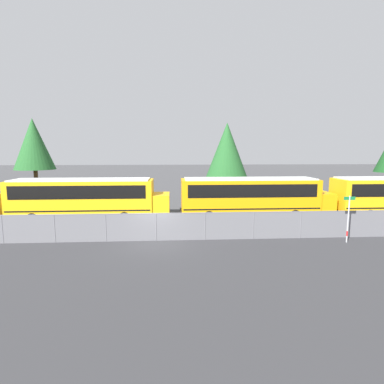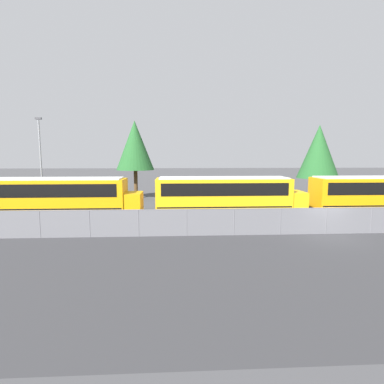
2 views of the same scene
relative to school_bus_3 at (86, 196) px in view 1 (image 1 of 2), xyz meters
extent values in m
plane|color=#424244|center=(5.66, -5.41, -1.97)|extent=(200.00, 200.00, 0.00)
cube|color=#333335|center=(5.66, -11.41, -1.97)|extent=(148.75, 12.00, 0.01)
cube|color=#9EA0A5|center=(5.66, -5.41, -1.12)|extent=(114.75, 0.03, 1.71)
cube|color=slate|center=(5.66, -5.42, -1.12)|extent=(114.75, 0.01, 1.71)
cylinder|color=slate|center=(5.66, -5.41, -0.26)|extent=(114.75, 0.05, 0.05)
cylinder|color=slate|center=(-3.40, -5.41, -1.12)|extent=(0.07, 0.07, 1.71)
cylinder|color=slate|center=(-0.38, -5.41, -1.12)|extent=(0.07, 0.07, 1.71)
cylinder|color=slate|center=(2.64, -5.41, -1.12)|extent=(0.07, 0.07, 1.71)
cylinder|color=slate|center=(5.66, -5.41, -1.12)|extent=(0.07, 0.07, 1.71)
cylinder|color=slate|center=(8.68, -5.41, -1.12)|extent=(0.07, 0.07, 1.71)
cylinder|color=slate|center=(11.70, -5.41, -1.12)|extent=(0.07, 0.07, 1.71)
cylinder|color=slate|center=(14.72, -5.41, -1.12)|extent=(0.07, 0.07, 1.71)
cylinder|color=slate|center=(17.74, -5.41, -1.12)|extent=(0.07, 0.07, 1.71)
cube|color=yellow|center=(-0.27, 0.00, -0.11)|extent=(10.76, 2.58, 2.75)
cube|color=black|center=(-0.27, 0.00, 0.50)|extent=(9.90, 2.62, 0.99)
cube|color=black|center=(-0.27, 0.00, -0.88)|extent=(10.54, 2.61, 0.10)
cube|color=yellow|center=(5.76, 0.00, -0.66)|extent=(1.29, 2.37, 1.65)
cube|color=black|center=(-5.69, 0.00, -1.34)|extent=(0.12, 2.58, 0.24)
cube|color=silver|center=(-0.27, 0.00, 1.32)|extent=(10.22, 2.32, 0.10)
cylinder|color=black|center=(3.07, 1.17, -1.49)|extent=(0.97, 0.28, 0.97)
cylinder|color=black|center=(3.07, -1.17, -1.49)|extent=(0.97, 0.28, 0.97)
cylinder|color=black|center=(-3.60, 1.17, -1.49)|extent=(0.97, 0.28, 0.97)
cylinder|color=black|center=(-3.60, -1.17, -1.49)|extent=(0.97, 0.28, 0.97)
cube|color=orange|center=(12.74, -0.03, -0.11)|extent=(10.76, 2.58, 2.75)
cube|color=black|center=(12.74, -0.03, 0.50)|extent=(9.90, 2.62, 0.99)
cube|color=black|center=(12.74, -0.03, -0.88)|extent=(10.54, 2.61, 0.10)
cube|color=orange|center=(18.77, -0.03, -0.66)|extent=(1.29, 2.37, 1.65)
cube|color=black|center=(7.32, -0.03, -1.34)|extent=(0.12, 2.58, 0.24)
cube|color=silver|center=(12.74, -0.03, 1.32)|extent=(10.22, 2.32, 0.10)
cylinder|color=black|center=(16.08, 1.14, -1.49)|extent=(0.97, 0.28, 0.97)
cylinder|color=black|center=(16.08, -1.20, -1.49)|extent=(0.97, 0.28, 0.97)
cylinder|color=black|center=(9.41, 1.14, -1.49)|extent=(0.97, 0.28, 0.97)
cylinder|color=black|center=(9.41, -1.20, -1.49)|extent=(0.97, 0.28, 0.97)
cube|color=black|center=(19.80, -0.27, -1.34)|extent=(0.12, 2.58, 0.24)
cylinder|color=black|center=(21.90, 0.90, -1.49)|extent=(0.97, 0.28, 0.97)
cylinder|color=black|center=(21.90, -1.44, -1.49)|extent=(0.97, 0.28, 0.97)
cylinder|color=#B7B7BC|center=(17.15, -6.45, -0.55)|extent=(0.08, 0.08, 2.84)
cylinder|color=red|center=(17.15, -6.45, -1.42)|extent=(0.09, 0.09, 0.30)
cube|color=#147238|center=(17.15, -6.45, 0.72)|extent=(0.70, 0.02, 0.20)
cylinder|color=#51381E|center=(12.88, 11.06, -0.79)|extent=(0.44, 0.44, 2.38)
cone|color=#235B28|center=(12.88, 11.06, 3.54)|extent=(4.83, 4.83, 6.28)
cylinder|color=#51381E|center=(-8.79, 11.40, -0.28)|extent=(0.44, 0.44, 3.39)
cone|color=#235B28|center=(-8.79, 11.40, 4.25)|extent=(4.36, 4.36, 5.67)
camera|label=1|loc=(6.76, -23.31, 3.52)|focal=28.00mm
camera|label=2|loc=(-4.04, -23.92, 3.13)|focal=28.00mm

